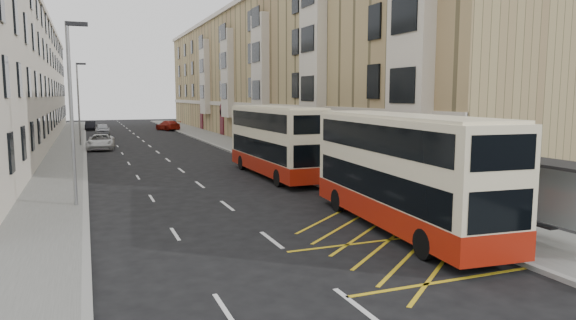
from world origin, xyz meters
name	(u,v)px	position (x,y,z in m)	size (l,w,h in m)	color
ground	(320,278)	(0.00, 0.00, 0.00)	(200.00, 200.00, 0.00)	black
pavement_right	(257,152)	(8.00, 30.00, 0.07)	(4.00, 120.00, 0.15)	#60615C
pavement_left	(64,160)	(-7.50, 30.00, 0.07)	(3.00, 120.00, 0.15)	#60615C
kerb_right	(235,153)	(6.00, 30.00, 0.07)	(0.25, 120.00, 0.15)	gray
kerb_left	(85,160)	(-6.00, 30.00, 0.07)	(0.25, 120.00, 0.15)	gray
road_markings	(144,142)	(0.00, 45.00, 0.01)	(10.00, 110.00, 0.01)	silver
terrace_right	(272,74)	(14.88, 45.38, 7.52)	(10.75, 79.00, 15.25)	tan
terrace_left	(1,80)	(-13.43, 45.50, 6.52)	(9.18, 79.00, 13.25)	beige
bus_shelter	(560,185)	(8.34, -0.39, 2.14)	(1.65, 4.25, 2.70)	black
guard_railing	(397,194)	(6.25, 5.75, 0.86)	(0.06, 6.56, 1.01)	red
street_lamp_near	(72,104)	(-6.35, 12.00, 4.64)	(0.93, 0.18, 8.00)	gray
street_lamp_far	(79,99)	(-6.35, 42.00, 4.64)	(0.93, 0.18, 8.00)	gray
double_decker_front	(402,172)	(5.00, 3.60, 2.19)	(3.32, 10.95, 4.30)	beige
double_decker_rear	(275,141)	(5.00, 17.22, 2.21)	(2.57, 10.90, 4.34)	beige
pedestrian_near	(512,221)	(6.77, -0.04, 0.98)	(0.60, 0.40, 1.65)	black
pedestrian_mid	(494,197)	(8.67, 2.78, 1.10)	(0.92, 0.72, 1.90)	black
pedestrian_far	(419,192)	(6.98, 5.21, 0.98)	(0.98, 0.41, 1.66)	black
white_van	(101,142)	(-4.62, 38.19, 0.71)	(2.35, 5.11, 1.42)	silver
car_silver	(102,129)	(-3.90, 56.33, 0.75)	(1.77, 4.40, 1.50)	#9DA0A5
car_dark	(91,126)	(-5.20, 67.51, 0.66)	(1.39, 3.99, 1.31)	black
car_red	(168,125)	(5.20, 62.89, 0.71)	(1.99, 4.91, 1.42)	maroon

